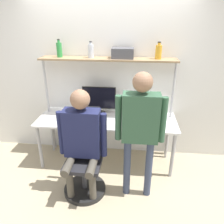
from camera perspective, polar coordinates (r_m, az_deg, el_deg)
ground_plane at (r=3.43m, az=-2.14°, el=-15.99°), size 12.00×12.00×0.00m
wall_back at (r=3.48m, az=-0.72°, el=9.73°), size 8.00×0.06×2.70m
desk at (r=3.36m, az=-1.43°, el=-2.88°), size 2.10×0.70×0.76m
shelf_unit at (r=3.28m, az=-1.13°, el=10.62°), size 1.99×0.30×1.64m
monitor at (r=3.44m, az=-3.42°, el=3.32°), size 0.53×0.20×0.44m
laptop at (r=3.26m, az=-6.28°, el=-1.36°), size 0.34×0.21×0.21m
cell_phone at (r=3.24m, az=-2.08°, el=-2.45°), size 0.07×0.15×0.01m
office_chair at (r=3.04m, az=-7.12°, el=-15.16°), size 0.56×0.56×0.94m
person_seated at (r=2.69m, az=-7.93°, el=-6.29°), size 0.61×0.48×1.44m
person_standing at (r=2.55m, az=7.42°, el=-2.75°), size 0.59×0.22×1.66m
bottle_amber at (r=3.21m, az=12.07°, el=15.14°), size 0.09×0.09×0.23m
bottle_green at (r=3.38m, az=-13.60°, el=15.57°), size 0.08×0.08×0.25m
bottle_clear at (r=3.26m, az=-5.54°, el=15.61°), size 0.08×0.08×0.23m
storage_box at (r=3.21m, az=2.83°, el=15.10°), size 0.31×0.21×0.15m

